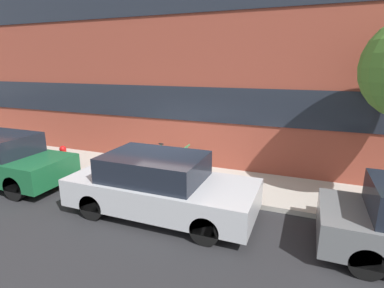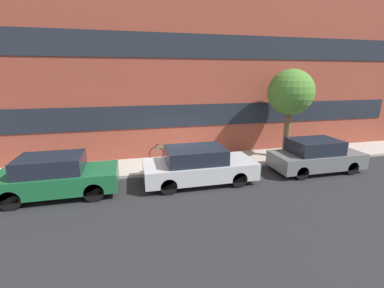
# 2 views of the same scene
# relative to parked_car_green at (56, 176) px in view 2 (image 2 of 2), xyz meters

# --- Properties ---
(ground_plane) EXTENTS (56.00, 56.00, 0.00)m
(ground_plane) POSITION_rel_parked_car_green_xyz_m (4.54, 1.05, -0.73)
(ground_plane) COLOR #232326
(sidewalk_strip) EXTENTS (28.00, 2.23, 0.13)m
(sidewalk_strip) POSITION_rel_parked_car_green_xyz_m (4.54, 2.16, -0.67)
(sidewalk_strip) COLOR #A8A399
(sidewalk_strip) RESTS_ON ground_plane
(rowhouse_facade) EXTENTS (28.00, 1.02, 9.95)m
(rowhouse_facade) POSITION_rel_parked_car_green_xyz_m (4.54, 3.72, 4.25)
(rowhouse_facade) COLOR brown
(rowhouse_facade) RESTS_ON ground_plane
(parked_car_green) EXTENTS (4.02, 1.67, 1.48)m
(parked_car_green) POSITION_rel_parked_car_green_xyz_m (0.00, 0.00, 0.00)
(parked_car_green) COLOR #195B33
(parked_car_green) RESTS_ON ground_plane
(parked_car_silver) EXTENTS (4.36, 1.81, 1.44)m
(parked_car_silver) POSITION_rel_parked_car_green_xyz_m (5.13, 0.00, -0.02)
(parked_car_silver) COLOR #B2B5BA
(parked_car_silver) RESTS_ON ground_plane
(parked_car_grey) EXTENTS (3.96, 1.67, 1.45)m
(parked_car_grey) POSITION_rel_parked_car_green_xyz_m (10.48, 0.00, -0.03)
(parked_car_grey) COLOR slate
(parked_car_grey) RESTS_ON ground_plane
(fire_hydrant) EXTENTS (0.55, 0.31, 0.69)m
(fire_hydrant) POSITION_rel_parked_car_green_xyz_m (0.69, 1.57, -0.26)
(fire_hydrant) COLOR red
(fire_hydrant) RESTS_ON sidewalk_strip
(bicycle) EXTENTS (1.69, 0.44, 0.82)m
(bicycle) POSITION_rel_parked_car_green_xyz_m (4.24, 2.66, -0.20)
(bicycle) COLOR black
(bicycle) RESTS_ON sidewalk_strip
(street_tree) EXTENTS (2.17, 2.17, 4.32)m
(street_tree) POSITION_rel_parked_car_green_xyz_m (10.15, 1.79, 2.58)
(street_tree) COLOR brown
(street_tree) RESTS_ON sidewalk_strip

